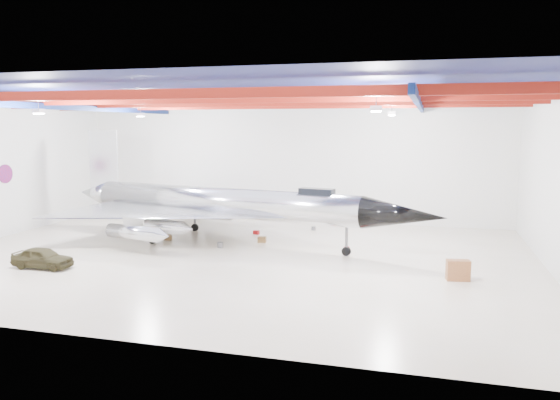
% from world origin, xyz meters
% --- Properties ---
extents(floor, '(40.00, 40.00, 0.00)m').
position_xyz_m(floor, '(0.00, 0.00, 0.00)').
color(floor, beige).
rests_on(floor, ground).
extents(wall_back, '(40.00, 0.00, 40.00)m').
position_xyz_m(wall_back, '(0.00, 15.00, 5.50)').
color(wall_back, silver).
rests_on(wall_back, floor).
extents(ceiling, '(40.00, 40.00, 0.00)m').
position_xyz_m(ceiling, '(0.00, 0.00, 11.00)').
color(ceiling, '#0A0F38').
rests_on(ceiling, wall_back).
extents(ceiling_structure, '(39.50, 29.50, 1.08)m').
position_xyz_m(ceiling_structure, '(0.00, 0.00, 10.32)').
color(ceiling_structure, maroon).
rests_on(ceiling_structure, ceiling).
extents(wall_roundel, '(0.10, 1.50, 1.50)m').
position_xyz_m(wall_roundel, '(-19.94, 2.00, 5.00)').
color(wall_roundel, '#B21414').
rests_on(wall_roundel, wall_left).
extents(jet_aircraft, '(30.78, 20.61, 8.44)m').
position_xyz_m(jet_aircraft, '(-2.38, 4.07, 2.77)').
color(jet_aircraft, silver).
rests_on(jet_aircraft, floor).
extents(jeep, '(3.87, 1.59, 1.31)m').
position_xyz_m(jeep, '(-10.41, -5.96, 0.66)').
color(jeep, '#342F1A').
rests_on(jeep, floor).
extents(desk, '(1.39, 0.86, 1.19)m').
position_xyz_m(desk, '(14.51, -2.02, 0.60)').
color(desk, brown).
rests_on(desk, floor).
extents(crate_ply, '(0.59, 0.48, 0.39)m').
position_xyz_m(crate_ply, '(-6.75, 3.75, 0.20)').
color(crate_ply, olive).
rests_on(crate_ply, floor).
extents(toolbox_red, '(0.51, 0.45, 0.31)m').
position_xyz_m(toolbox_red, '(-0.75, 7.69, 0.16)').
color(toolbox_red, '#A11011').
rests_on(toolbox_red, floor).
extents(engine_drum, '(0.54, 0.54, 0.39)m').
position_xyz_m(engine_drum, '(-1.80, 2.31, 0.19)').
color(engine_drum, '#59595B').
rests_on(engine_drum, floor).
extents(tool_chest, '(0.52, 0.52, 0.36)m').
position_xyz_m(tool_chest, '(7.30, 3.47, 0.18)').
color(tool_chest, '#A11011').
rests_on(tool_chest, floor).
extents(oil_barrel, '(0.65, 0.54, 0.42)m').
position_xyz_m(oil_barrel, '(0.62, 4.82, 0.21)').
color(oil_barrel, olive).
rests_on(oil_barrel, floor).
extents(spares_box, '(0.48, 0.48, 0.33)m').
position_xyz_m(spares_box, '(3.43, 10.59, 0.16)').
color(spares_box, '#59595B').
rests_on(spares_box, floor).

